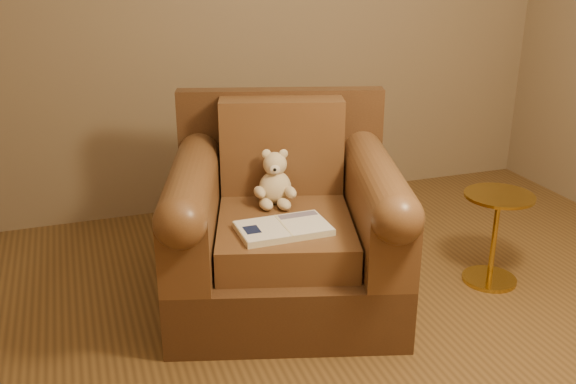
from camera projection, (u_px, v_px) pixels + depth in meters
name	position (u px, v px, depth m)	size (l,w,h in m)	color
floor	(408.00, 357.00, 2.78)	(4.00, 4.00, 0.00)	brown
armchair	(284.00, 226.00, 3.16)	(1.33, 1.29, 0.97)	#482C18
teddy_bear	(275.00, 183.00, 3.17)	(0.20, 0.23, 0.28)	beige
guidebook	(283.00, 228.00, 2.88)	(0.41, 0.25, 0.03)	beige
side_table	(495.00, 235.00, 3.32)	(0.35, 0.35, 0.49)	gold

